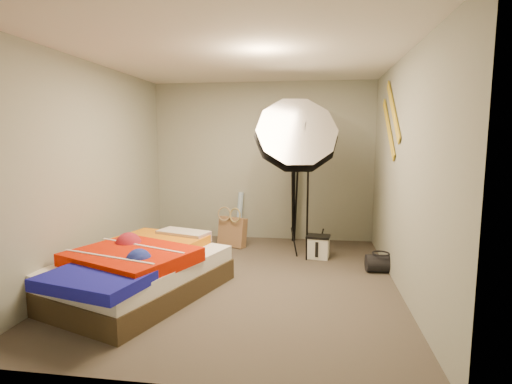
% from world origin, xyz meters
% --- Properties ---
extents(floor, '(4.00, 4.00, 0.00)m').
position_xyz_m(floor, '(0.00, 0.00, 0.00)').
color(floor, '#4A4139').
rests_on(floor, ground).
extents(ceiling, '(4.00, 4.00, 0.00)m').
position_xyz_m(ceiling, '(0.00, 0.00, 2.50)').
color(ceiling, silver).
rests_on(ceiling, wall_back).
extents(wall_back, '(3.50, 0.00, 3.50)m').
position_xyz_m(wall_back, '(0.00, 2.00, 1.25)').
color(wall_back, gray).
rests_on(wall_back, floor).
extents(wall_front, '(3.50, 0.00, 3.50)m').
position_xyz_m(wall_front, '(0.00, -2.00, 1.25)').
color(wall_front, gray).
rests_on(wall_front, floor).
extents(wall_left, '(0.00, 4.00, 4.00)m').
position_xyz_m(wall_left, '(-1.75, 0.00, 1.25)').
color(wall_left, gray).
rests_on(wall_left, floor).
extents(wall_right, '(0.00, 4.00, 4.00)m').
position_xyz_m(wall_right, '(1.75, 0.00, 1.25)').
color(wall_right, gray).
rests_on(wall_right, floor).
extents(tote_bag, '(0.48, 0.36, 0.46)m').
position_xyz_m(tote_bag, '(-0.38, 1.43, 0.22)').
color(tote_bag, '#9F7651').
rests_on(tote_bag, floor).
extents(wrapping_roll, '(0.15, 0.23, 0.76)m').
position_xyz_m(wrapping_roll, '(-0.36, 1.90, 0.38)').
color(wrapping_roll, '#5792CD').
rests_on(wrapping_roll, floor).
extents(camera_case, '(0.32, 0.25, 0.29)m').
position_xyz_m(camera_case, '(0.90, 1.00, 0.14)').
color(camera_case, white).
rests_on(camera_case, floor).
extents(duffel_bag, '(0.36, 0.24, 0.21)m').
position_xyz_m(duffel_bag, '(1.65, 0.53, 0.11)').
color(duffel_bag, black).
rests_on(duffel_bag, floor).
extents(wall_stripe_upper, '(0.02, 0.91, 0.78)m').
position_xyz_m(wall_stripe_upper, '(1.73, 0.60, 1.95)').
color(wall_stripe_upper, gold).
rests_on(wall_stripe_upper, wall_right).
extents(wall_stripe_lower, '(0.02, 0.91, 0.78)m').
position_xyz_m(wall_stripe_lower, '(1.73, 0.85, 1.75)').
color(wall_stripe_lower, gold).
rests_on(wall_stripe_lower, wall_right).
extents(bed, '(1.76, 2.18, 0.52)m').
position_xyz_m(bed, '(-0.96, -0.57, 0.26)').
color(bed, '#41331F').
rests_on(bed, floor).
extents(photo_umbrella, '(1.28, 0.87, 2.27)m').
position_xyz_m(photo_umbrella, '(0.58, 0.85, 1.63)').
color(photo_umbrella, black).
rests_on(photo_umbrella, floor).
extents(camera_tripod, '(0.07, 0.07, 1.22)m').
position_xyz_m(camera_tripod, '(0.52, 1.87, 0.70)').
color(camera_tripod, black).
rests_on(camera_tripod, floor).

